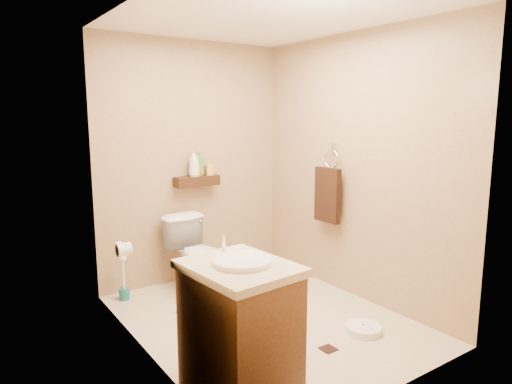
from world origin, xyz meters
TOP-DOWN VIEW (x-y plane):
  - ground at (0.00, 0.00)m, footprint 2.50×2.50m
  - wall_back at (0.00, 1.25)m, footprint 2.00×0.04m
  - wall_front at (0.00, -1.25)m, footprint 2.00×0.04m
  - wall_left at (-1.00, 0.00)m, footprint 0.04×2.50m
  - wall_right at (1.00, 0.00)m, footprint 0.04×2.50m
  - ceiling at (0.00, 0.00)m, footprint 2.00×2.50m
  - wall_shelf at (0.00, 1.17)m, footprint 0.46×0.14m
  - floor_accents at (0.04, -0.06)m, footprint 1.15×1.29m
  - toilet at (-0.18, 0.83)m, footprint 0.46×0.74m
  - vanity at (-0.70, -0.72)m, footprint 0.60×0.71m
  - bathroom_scale at (0.50, -0.62)m, footprint 0.35×0.35m
  - toilet_brush at (-0.82, 1.07)m, footprint 0.10×0.10m
  - towel_ring at (0.91, 0.25)m, footprint 0.12×0.30m
  - toilet_paper at (-0.94, 0.65)m, footprint 0.12×0.11m
  - bottle_a at (-0.03, 1.17)m, footprint 0.13×0.13m
  - bottle_b at (-0.01, 1.17)m, footprint 0.10×0.10m
  - bottle_c at (0.02, 1.17)m, footprint 0.14×0.14m
  - bottle_d at (0.03, 1.17)m, footprint 0.10×0.10m
  - bottle_e at (0.14, 1.17)m, footprint 0.07×0.07m

SIDE VIEW (x-z plane):
  - ground at x=0.00m, z-range 0.00..0.00m
  - floor_accents at x=0.04m, z-range 0.00..0.01m
  - bathroom_scale at x=0.50m, z-range 0.00..0.06m
  - toilet_brush at x=-0.82m, z-range -0.06..0.36m
  - toilet at x=-0.18m, z-range 0.00..0.72m
  - vanity at x=-0.70m, z-range -0.05..0.89m
  - toilet_paper at x=-0.94m, z-range 0.54..0.66m
  - towel_ring at x=0.91m, z-range 0.57..1.33m
  - wall_shelf at x=0.00m, z-range 0.97..1.07m
  - bottle_c at x=0.02m, z-range 1.07..1.20m
  - bottle_e at x=0.14m, z-range 1.07..1.22m
  - bottle_b at x=-0.01m, z-range 1.07..1.23m
  - bottle_d at x=0.03m, z-range 1.07..1.30m
  - wall_back at x=0.00m, z-range 0.00..2.40m
  - wall_front at x=0.00m, z-range 0.00..2.40m
  - wall_left at x=-1.00m, z-range 0.00..2.40m
  - wall_right at x=1.00m, z-range 0.00..2.40m
  - bottle_a at x=-0.03m, z-range 1.07..1.34m
  - ceiling at x=0.00m, z-range 2.39..2.41m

